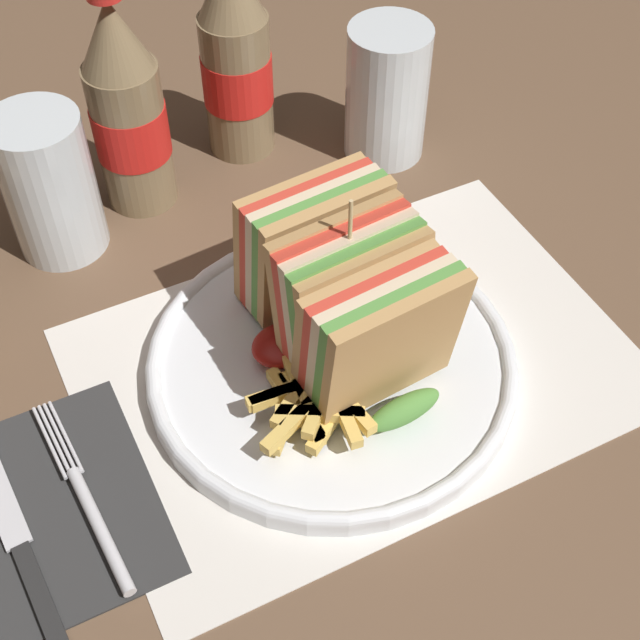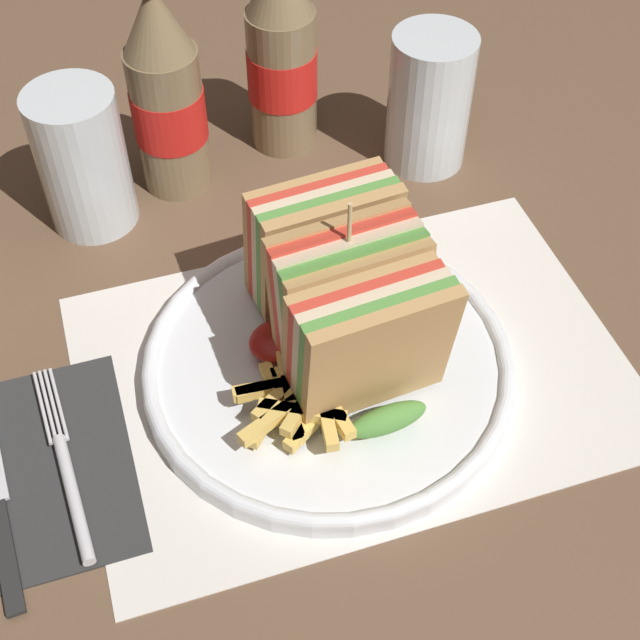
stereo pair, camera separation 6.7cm
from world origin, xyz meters
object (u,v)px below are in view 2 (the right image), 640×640
(club_sandwich, at_px, (346,296))
(fork, at_px, (68,476))
(plate_main, at_px, (328,364))
(glass_far, at_px, (85,168))
(coke_bottle_near, at_px, (166,95))
(glass_near, at_px, (429,101))
(coke_bottle_far, at_px, (282,54))

(club_sandwich, bearing_deg, fork, -167.99)
(plate_main, bearing_deg, glass_far, 121.67)
(club_sandwich, bearing_deg, plate_main, -150.76)
(fork, bearing_deg, plate_main, 6.45)
(fork, bearing_deg, glass_far, 73.78)
(plate_main, bearing_deg, club_sandwich, 29.24)
(coke_bottle_near, bearing_deg, glass_near, -9.58)
(coke_bottle_near, distance_m, glass_near, 0.24)
(fork, bearing_deg, club_sandwich, 8.03)
(coke_bottle_far, relative_size, glass_far, 1.70)
(club_sandwich, height_order, glass_near, club_sandwich)
(coke_bottle_far, xyz_separation_m, glass_near, (0.12, -0.07, -0.03))
(plate_main, distance_m, glass_far, 0.28)
(fork, distance_m, coke_bottle_far, 0.42)
(fork, height_order, glass_far, glass_far)
(club_sandwich, distance_m, fork, 0.23)
(club_sandwich, distance_m, coke_bottle_near, 0.26)
(glass_far, bearing_deg, coke_bottle_far, 16.33)
(plate_main, height_order, coke_bottle_near, coke_bottle_near)
(fork, distance_m, glass_near, 0.46)
(club_sandwich, height_order, glass_far, club_sandwich)
(club_sandwich, xyz_separation_m, glass_near, (0.15, 0.21, -0.01))
(plate_main, relative_size, coke_bottle_near, 1.29)
(coke_bottle_far, bearing_deg, glass_far, -163.67)
(coke_bottle_near, distance_m, coke_bottle_far, 0.12)
(glass_near, bearing_deg, fork, -145.19)
(plate_main, distance_m, fork, 0.21)
(glass_near, xyz_separation_m, glass_far, (-0.31, 0.01, -0.01))
(fork, relative_size, coke_bottle_far, 0.79)
(fork, xyz_separation_m, coke_bottle_far, (0.25, 0.33, 0.09))
(fork, height_order, glass_near, glass_near)
(club_sandwich, distance_m, glass_near, 0.26)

